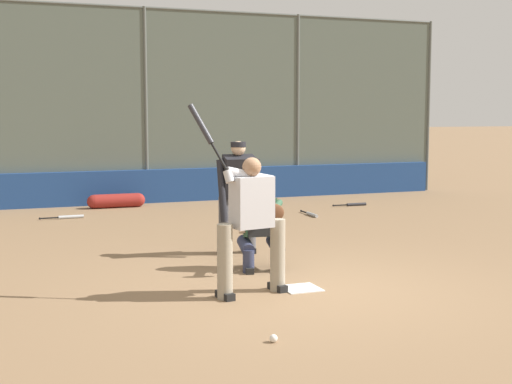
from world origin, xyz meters
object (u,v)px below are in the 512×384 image
object	(u,v)px
batter_at_plate	(251,220)
spare_bat_third_base_side	(354,204)
spare_bat_by_padding	(257,204)
spare_bat_near_backstop	(68,217)
equipment_bag_dugout_side	(116,201)
spare_bat_first_base_side	(311,214)
umpire_home	(238,194)
baseball_loose	(274,338)
catcher_behind_plate	(261,224)

from	to	relation	value
batter_at_plate	spare_bat_third_base_side	bearing A→B (deg)	-137.96
spare_bat_by_padding	spare_bat_third_base_side	size ratio (longest dim) A/B	0.94
spare_bat_near_backstop	equipment_bag_dugout_side	bearing A→B (deg)	46.47
batter_at_plate	equipment_bag_dugout_side	world-z (taller)	batter_at_plate
batter_at_plate	spare_bat_by_padding	size ratio (longest dim) A/B	2.79
spare_bat_third_base_side	equipment_bag_dugout_side	world-z (taller)	equipment_bag_dugout_side
batter_at_plate	spare_bat_first_base_side	bearing A→B (deg)	-132.45
spare_bat_near_backstop	spare_bat_by_padding	distance (m)	4.23
umpire_home	spare_bat_first_base_side	distance (m)	4.18
batter_at_plate	baseball_loose	bearing A→B (deg)	65.43
umpire_home	equipment_bag_dugout_side	xyz separation A→B (m)	(0.82, -5.76, -0.74)
batter_at_plate	catcher_behind_plate	distance (m)	1.34
catcher_behind_plate	spare_bat_first_base_side	distance (m)	5.04
catcher_behind_plate	spare_bat_near_backstop	world-z (taller)	catcher_behind_plate
spare_bat_first_base_side	baseball_loose	distance (m)	7.97
spare_bat_near_backstop	spare_bat_by_padding	size ratio (longest dim) A/B	1.10
batter_at_plate	spare_bat_first_base_side	xyz separation A→B (m)	(-3.26, -5.41, -0.82)
batter_at_plate	spare_bat_third_base_side	xyz separation A→B (m)	(-4.80, -6.47, -0.82)
batter_at_plate	umpire_home	bearing A→B (deg)	-116.99
spare_bat_first_base_side	equipment_bag_dugout_side	distance (m)	4.33
batter_at_plate	spare_bat_near_backstop	bearing A→B (deg)	-90.02
spare_bat_by_padding	spare_bat_first_base_side	xyz separation A→B (m)	(-0.43, 1.93, 0.00)
spare_bat_by_padding	baseball_loose	xyz separation A→B (m)	(3.22, 9.01, 0.00)
equipment_bag_dugout_side	catcher_behind_plate	bearing A→B (deg)	96.36
spare_bat_by_padding	equipment_bag_dugout_side	distance (m)	3.10
umpire_home	spare_bat_near_backstop	world-z (taller)	umpire_home
spare_bat_third_base_side	catcher_behind_plate	bearing A→B (deg)	-128.24
spare_bat_third_base_side	spare_bat_first_base_side	bearing A→B (deg)	-145.24
spare_bat_by_padding	catcher_behind_plate	bearing A→B (deg)	-129.95
baseball_loose	equipment_bag_dugout_side	distance (m)	9.71
spare_bat_by_padding	batter_at_plate	bearing A→B (deg)	-130.97
spare_bat_near_backstop	spare_bat_first_base_side	bearing A→B (deg)	-17.66
spare_bat_third_base_side	equipment_bag_dugout_side	distance (m)	5.23
batter_at_plate	spare_bat_near_backstop	size ratio (longest dim) A/B	2.53
spare_bat_third_base_side	spare_bat_first_base_side	xyz separation A→B (m)	(1.54, 1.05, 0.00)
spare_bat_first_base_side	spare_bat_third_base_side	bearing A→B (deg)	126.24
baseball_loose	catcher_behind_plate	bearing A→B (deg)	-108.84
spare_bat_near_backstop	baseball_loose	distance (m)	8.45
umpire_home	equipment_bag_dugout_side	bearing A→B (deg)	-79.37
spare_bat_third_base_side	baseball_loose	bearing A→B (deg)	-122.19
umpire_home	spare_bat_third_base_side	xyz separation A→B (m)	(-4.17, -4.19, -0.85)
spare_bat_near_backstop	spare_bat_first_base_side	xyz separation A→B (m)	(-4.61, 1.32, -0.00)
batter_at_plate	spare_bat_third_base_side	size ratio (longest dim) A/B	2.62
baseball_loose	batter_at_plate	bearing A→B (deg)	-103.21
spare_bat_first_base_side	catcher_behind_plate	bearing A→B (deg)	-30.52
catcher_behind_plate	umpire_home	xyz separation A→B (m)	(-0.06, -1.10, 0.28)
umpire_home	spare_bat_by_padding	xyz separation A→B (m)	(-2.19, -5.07, -0.85)
catcher_behind_plate	baseball_loose	xyz separation A→B (m)	(0.97, 2.85, -0.56)
spare_bat_by_padding	spare_bat_third_base_side	world-z (taller)	same
spare_bat_first_base_side	equipment_bag_dugout_side	world-z (taller)	equipment_bag_dugout_side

